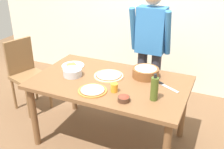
{
  "coord_description": "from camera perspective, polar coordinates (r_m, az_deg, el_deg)",
  "views": [
    {
      "loc": [
        1.03,
        -2.22,
        1.99
      ],
      "look_at": [
        0.0,
        0.05,
        0.81
      ],
      "focal_mm": 42.36,
      "sensor_mm": 36.0,
      "label": 1
    }
  ],
  "objects": [
    {
      "name": "ground",
      "position": [
        3.16,
        -0.38,
        -13.78
      ],
      "size": [
        8.0,
        8.0,
        0.0
      ],
      "primitive_type": "plane",
      "color": "brown"
    },
    {
      "name": "wall_back",
      "position": [
        4.02,
        9.46,
        15.12
      ],
      "size": [
        5.6,
        0.1,
        2.6
      ],
      "primitive_type": "cube",
      "color": "silver",
      "rests_on": "ground"
    },
    {
      "name": "dining_table",
      "position": [
        2.78,
        -0.42,
        -3.03
      ],
      "size": [
        1.6,
        0.96,
        0.76
      ],
      "color": "brown",
      "rests_on": "ground"
    },
    {
      "name": "person_cook",
      "position": [
        3.27,
        8.26,
        6.3
      ],
      "size": [
        0.49,
        0.25,
        1.62
      ],
      "color": "#2D2D38",
      "rests_on": "ground"
    },
    {
      "name": "chair_wooden_left",
      "position": [
        3.67,
        -18.1,
        0.74
      ],
      "size": [
        0.5,
        0.5,
        0.95
      ],
      "color": "brown",
      "rests_on": "ground"
    },
    {
      "name": "pizza_raw_on_board",
      "position": [
        2.83,
        -0.72,
        -0.24
      ],
      "size": [
        0.32,
        0.32,
        0.02
      ],
      "color": "beige",
      "rests_on": "dining_table"
    },
    {
      "name": "pizza_cooked_on_tray",
      "position": [
        2.54,
        -4.23,
        -3.44
      ],
      "size": [
        0.28,
        0.28,
        0.02
      ],
      "color": "#C67A33",
      "rests_on": "dining_table"
    },
    {
      "name": "plate_with_slice",
      "position": [
        3.11,
        -8.45,
        1.93
      ],
      "size": [
        0.26,
        0.26,
        0.02
      ],
      "color": "white",
      "rests_on": "dining_table"
    },
    {
      "name": "popcorn_bowl",
      "position": [
        2.82,
        7.26,
        0.63
      ],
      "size": [
        0.28,
        0.28,
        0.11
      ],
      "color": "brown",
      "rests_on": "dining_table"
    },
    {
      "name": "mixing_bowl_steel",
      "position": [
        2.86,
        -8.52,
        0.47
      ],
      "size": [
        0.2,
        0.2,
        0.08
      ],
      "color": "#B7B7BC",
      "rests_on": "dining_table"
    },
    {
      "name": "small_sauce_bowl",
      "position": [
        2.37,
        2.56,
        -5.18
      ],
      "size": [
        0.11,
        0.11,
        0.06
      ],
      "color": "#4C2D1E",
      "rests_on": "dining_table"
    },
    {
      "name": "olive_oil_bottle",
      "position": [
        2.38,
        9.13,
        -3.02
      ],
      "size": [
        0.07,
        0.07,
        0.26
      ],
      "color": "#47561E",
      "rests_on": "dining_table"
    },
    {
      "name": "cup_orange",
      "position": [
        2.52,
        0.48,
        -2.85
      ],
      "size": [
        0.07,
        0.07,
        0.08
      ],
      "primitive_type": "cylinder",
      "color": "orange",
      "rests_on": "dining_table"
    },
    {
      "name": "chef_knife",
      "position": [
        2.69,
        11.19,
        -2.26
      ],
      "size": [
        0.27,
        0.16,
        0.02
      ],
      "color": "silver",
      "rests_on": "dining_table"
    }
  ]
}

